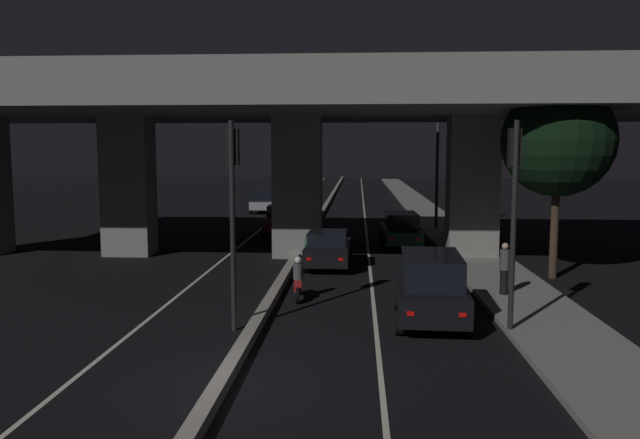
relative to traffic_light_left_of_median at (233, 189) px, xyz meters
name	(u,v)px	position (x,y,z in m)	size (l,w,h in m)	color
ground_plane	(223,386)	(0.56, -4.04, -3.75)	(200.00, 200.00, 0.00)	black
lane_line_left_inner	(280,213)	(-2.65, 30.96, -3.75)	(0.12, 126.00, 0.00)	beige
lane_line_right_inner	(365,214)	(3.77, 30.96, -3.75)	(0.12, 126.00, 0.00)	beige
median_divider	(322,212)	(0.56, 30.96, -3.62)	(0.32, 126.00, 0.26)	gray
sidewalk_right	(440,224)	(8.50, 23.96, -3.67)	(2.76, 126.00, 0.16)	gray
elevated_overpass	(289,105)	(0.22, 11.65, 3.02)	(35.02, 13.59, 8.85)	gray
traffic_light_left_of_median	(233,189)	(0.00, 0.00, 0.00)	(0.30, 0.49, 5.53)	black
traffic_light_right_of_median	(514,191)	(7.22, 0.00, -0.01)	(0.30, 0.49, 5.52)	black
street_lamp	(431,150)	(7.55, 21.04, 1.02)	(2.57, 0.32, 8.02)	#2D2D30
car_black_lead	(431,287)	(5.30, 1.02, -2.75)	(2.11, 4.00, 1.90)	black
car_black_second	(328,249)	(2.06, 9.07, -2.99)	(1.94, 4.02, 1.50)	black
car_dark_green_third	(401,229)	(5.39, 14.64, -2.86)	(2.01, 4.32, 1.72)	black
car_dark_red_lead_oncoming	(282,220)	(-1.05, 19.04, -2.92)	(2.12, 4.19, 1.65)	#591414
car_silver_second_oncoming	(265,200)	(-3.95, 31.73, -2.82)	(2.01, 4.13, 1.74)	gray
motorcycle_red_filtering_near	(298,281)	(1.36, 3.50, -3.16)	(0.34, 1.75, 1.39)	black
motorcycle_white_filtering_mid	(309,252)	(1.25, 9.22, -3.16)	(0.33, 1.82, 1.38)	black
motorcycle_blue_filtering_far	(322,226)	(1.31, 18.18, -3.13)	(0.32, 1.83, 1.46)	black
pedestrian_on_sidewalk	(505,268)	(7.97, 3.88, -2.75)	(0.32, 0.32, 1.67)	black
roadside_tree_kerbside_near	(558,141)	(10.57, 7.39, 1.35)	(4.11, 4.11, 7.18)	#38281C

